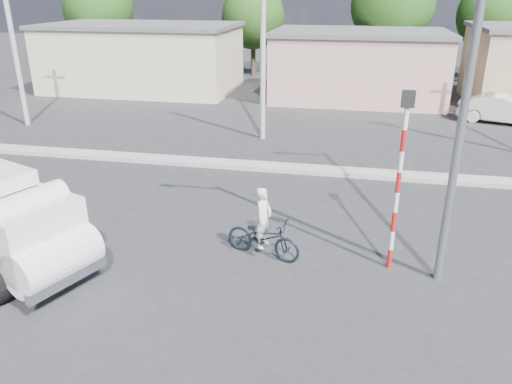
% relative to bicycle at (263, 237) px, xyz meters
% --- Properties ---
extents(ground_plane, '(120.00, 120.00, 0.00)m').
position_rel_bicycle_xyz_m(ground_plane, '(-0.06, -1.43, -0.53)').
color(ground_plane, '#2B2B2E').
rests_on(ground_plane, ground).
extents(median, '(40.00, 0.80, 0.16)m').
position_rel_bicycle_xyz_m(median, '(-0.06, 6.57, -0.45)').
color(median, '#99968E').
rests_on(median, ground).
extents(bicycle, '(2.14, 1.24, 1.06)m').
position_rel_bicycle_xyz_m(bicycle, '(0.00, 0.00, 0.00)').
color(bicycle, black).
rests_on(bicycle, ground).
extents(cyclist, '(0.52, 0.66, 1.58)m').
position_rel_bicycle_xyz_m(cyclist, '(0.00, 0.00, 0.26)').
color(cyclist, silver).
rests_on(cyclist, ground).
extents(car_cream, '(4.50, 2.65, 1.40)m').
position_rel_bicycle_xyz_m(car_cream, '(9.31, 15.78, 0.17)').
color(car_cream, beige).
rests_on(car_cream, ground).
extents(traffic_pole, '(0.28, 0.18, 4.36)m').
position_rel_bicycle_xyz_m(traffic_pole, '(3.14, 0.07, 2.06)').
color(traffic_pole, red).
rests_on(traffic_pole, ground).
extents(streetlight, '(2.34, 0.22, 9.00)m').
position_rel_bicycle_xyz_m(streetlight, '(4.08, -0.23, 4.43)').
color(streetlight, slate).
rests_on(streetlight, ground).
extents(building_row, '(37.80, 7.30, 4.44)m').
position_rel_bicycle_xyz_m(building_row, '(1.04, 20.57, 1.60)').
color(building_row, beige).
rests_on(building_row, ground).
extents(tree_row, '(43.62, 7.43, 8.42)m').
position_rel_bicycle_xyz_m(tree_row, '(3.70, 27.02, 4.46)').
color(tree_row, '#38281E').
rests_on(tree_row, ground).
extents(utility_poles, '(35.40, 0.24, 8.00)m').
position_rel_bicycle_xyz_m(utility_poles, '(3.19, 10.57, 3.54)').
color(utility_poles, '#99968E').
rests_on(utility_poles, ground).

